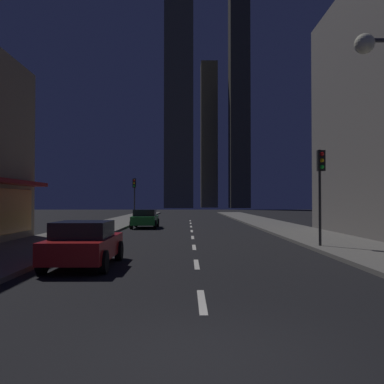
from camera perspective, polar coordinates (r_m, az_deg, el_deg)
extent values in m
cube|color=black|center=(37.77, -0.16, -4.48)|extent=(78.00, 136.00, 0.10)
cube|color=#605E59|center=(38.46, 10.36, -4.22)|extent=(4.00, 76.00, 0.15)
cube|color=#605E59|center=(38.35, -10.70, -4.22)|extent=(4.00, 76.00, 0.15)
cube|color=silver|center=(9.16, 1.33, -14.40)|extent=(0.16, 2.20, 0.01)
cube|color=silver|center=(14.27, 0.61, -9.64)|extent=(0.16, 2.20, 0.01)
cube|color=silver|center=(19.43, 0.28, -7.39)|extent=(0.16, 2.20, 0.01)
cube|color=silver|center=(24.60, 0.09, -6.09)|extent=(0.16, 2.20, 0.01)
cube|color=silver|center=(29.79, -0.03, -5.25)|extent=(0.16, 2.20, 0.01)
cube|color=silver|center=(34.97, -0.12, -4.65)|extent=(0.16, 2.20, 0.01)
cube|color=silver|center=(40.17, -0.18, -4.21)|extent=(0.16, 2.20, 0.01)
cube|color=silver|center=(45.36, -0.23, -3.87)|extent=(0.16, 2.20, 0.01)
cube|color=brown|center=(134.83, -1.77, 15.00)|extent=(8.78, 5.41, 79.54)
cube|color=brown|center=(143.42, 2.28, 7.56)|extent=(5.42, 7.14, 48.03)
cube|color=#403C30|center=(134.98, 6.30, 12.14)|extent=(5.94, 7.97, 66.56)
cube|color=#B21919|center=(14.21, -14.15, -7.16)|extent=(1.80, 4.20, 0.65)
cube|color=black|center=(13.97, -14.33, -4.96)|extent=(1.64, 2.00, 0.55)
cylinder|color=black|center=(15.81, -16.08, -7.55)|extent=(0.22, 0.68, 0.68)
cylinder|color=black|center=(15.43, -9.72, -7.73)|extent=(0.22, 0.68, 0.68)
cylinder|color=black|center=(13.15, -19.38, -8.82)|extent=(0.22, 0.68, 0.68)
cylinder|color=black|center=(12.70, -11.74, -9.13)|extent=(0.22, 0.68, 0.68)
sphere|color=white|center=(16.32, -14.34, -6.21)|extent=(0.18, 0.18, 0.18)
sphere|color=white|center=(16.09, -10.51, -6.30)|extent=(0.18, 0.18, 0.18)
cube|color=#1E722D|center=(33.51, -6.28, -3.75)|extent=(1.80, 4.20, 0.65)
cube|color=black|center=(33.29, -6.31, -2.80)|extent=(1.64, 2.00, 0.55)
cylinder|color=black|center=(35.01, -7.49, -4.09)|extent=(0.22, 0.68, 0.68)
cylinder|color=black|center=(34.84, -4.61, -4.11)|extent=(0.22, 0.68, 0.68)
cylinder|color=black|center=(32.24, -8.08, -4.33)|extent=(0.22, 0.68, 0.68)
cylinder|color=black|center=(32.05, -4.96, -4.36)|extent=(0.22, 0.68, 0.68)
sphere|color=white|center=(35.60, -6.83, -3.52)|extent=(0.18, 0.18, 0.18)
sphere|color=white|center=(35.50, -5.06, -3.53)|extent=(0.18, 0.18, 0.18)
cylinder|color=gold|center=(27.55, -12.38, -4.67)|extent=(0.22, 0.22, 0.55)
sphere|color=gold|center=(27.53, -12.38, -4.10)|extent=(0.21, 0.21, 0.21)
cylinder|color=gold|center=(27.57, -12.38, -5.18)|extent=(0.30, 0.30, 0.06)
cylinder|color=gold|center=(27.58, -12.71, -4.61)|extent=(0.10, 0.10, 0.10)
cylinder|color=gold|center=(27.52, -12.05, -4.62)|extent=(0.10, 0.10, 0.10)
cylinder|color=#2D2D2D|center=(19.50, 16.70, -0.71)|extent=(0.12, 0.12, 4.20)
cube|color=black|center=(19.38, 16.85, 4.03)|extent=(0.32, 0.24, 0.90)
sphere|color=red|center=(19.29, 16.96, 4.89)|extent=(0.18, 0.18, 0.18)
sphere|color=#F2B20C|center=(19.26, 16.96, 4.06)|extent=(0.18, 0.18, 0.18)
sphere|color=#19D833|center=(19.24, 16.97, 3.23)|extent=(0.18, 0.18, 0.18)
cylinder|color=#2D2D2D|center=(42.24, -7.69, -1.00)|extent=(0.12, 0.12, 4.20)
cube|color=black|center=(42.07, -7.71, 1.18)|extent=(0.32, 0.24, 0.90)
sphere|color=red|center=(41.96, -7.73, 1.57)|extent=(0.18, 0.18, 0.18)
sphere|color=#F2B20C|center=(41.94, -7.74, 1.18)|extent=(0.18, 0.18, 0.18)
sphere|color=#19D833|center=(41.93, -7.74, 0.80)|extent=(0.18, 0.18, 0.18)
sphere|color=#FCF7CC|center=(13.38, 22.03, 17.87)|extent=(0.56, 0.56, 0.56)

